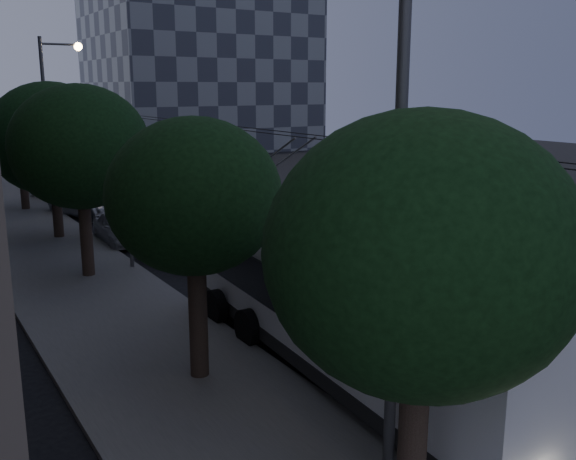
# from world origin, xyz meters

# --- Properties ---
(ground) EXTENTS (120.00, 120.00, 0.00)m
(ground) POSITION_xyz_m (0.00, 0.00, 0.00)
(ground) COLOR black
(ground) RESTS_ON ground
(sidewalk) EXTENTS (5.00, 90.00, 0.15)m
(sidewalk) POSITION_xyz_m (-7.50, 20.00, 0.07)
(sidewalk) COLOR slate
(sidewalk) RESTS_ON ground
(tram_rails) EXTENTS (4.52, 90.00, 0.02)m
(tram_rails) POSITION_xyz_m (2.50, 20.00, 0.01)
(tram_rails) COLOR gray
(tram_rails) RESTS_ON ground
(overhead_wires) EXTENTS (2.23, 90.00, 6.00)m
(overhead_wires) POSITION_xyz_m (-4.97, 20.00, 3.47)
(overhead_wires) COLOR black
(overhead_wires) RESTS_ON ground
(building_distant_right) EXTENTS (22.00, 18.00, 24.00)m
(building_distant_right) POSITION_xyz_m (18.00, 55.00, 12.00)
(building_distant_right) COLOR #383B47
(building_distant_right) RESTS_ON ground
(trolleybus) EXTENTS (3.51, 12.84, 5.63)m
(trolleybus) POSITION_xyz_m (-3.78, -1.32, 1.76)
(trolleybus) COLOR silver
(trolleybus) RESTS_ON ground
(pickup_silver) EXTENTS (4.04, 5.84, 1.48)m
(pickup_silver) POSITION_xyz_m (-2.70, 9.58, 0.74)
(pickup_silver) COLOR #919398
(pickup_silver) RESTS_ON ground
(car_white_a) EXTENTS (1.76, 4.17, 1.41)m
(car_white_a) POSITION_xyz_m (-4.30, 14.59, 0.70)
(car_white_a) COLOR #BABABF
(car_white_a) RESTS_ON ground
(car_white_b) EXTENTS (3.82, 5.68, 1.53)m
(car_white_b) POSITION_xyz_m (-3.90, 21.55, 0.76)
(car_white_b) COLOR #B6B6BB
(car_white_b) RESTS_ON ground
(car_white_c) EXTENTS (2.72, 4.65, 1.45)m
(car_white_c) POSITION_xyz_m (-4.14, 27.42, 0.72)
(car_white_c) COLOR silver
(car_white_c) RESTS_ON ground
(car_white_d) EXTENTS (1.72, 4.10, 1.39)m
(car_white_d) POSITION_xyz_m (-4.27, 31.17, 0.69)
(car_white_d) COLOR #B0B1B5
(car_white_d) RESTS_ON ground
(tree_0) EXTENTS (4.50, 4.50, 6.58)m
(tree_0) POSITION_xyz_m (-6.50, -6.71, 4.53)
(tree_0) COLOR black
(tree_0) RESTS_ON ground
(tree_1) EXTENTS (3.95, 3.95, 6.23)m
(tree_1) POSITION_xyz_m (-7.00, 0.00, 4.42)
(tree_1) COLOR black
(tree_1) RESTS_ON ground
(tree_2) EXTENTS (4.84, 4.84, 6.97)m
(tree_2) POSITION_xyz_m (-7.00, 9.79, 4.77)
(tree_2) COLOR black
(tree_2) RESTS_ON ground
(tree_3) EXTENTS (5.55, 5.55, 7.09)m
(tree_3) POSITION_xyz_m (-6.50, 16.68, 4.58)
(tree_3) COLOR black
(tree_3) RESTS_ON ground
(tree_4) EXTENTS (4.53, 4.53, 6.15)m
(tree_4) POSITION_xyz_m (-6.50, 24.78, 4.10)
(tree_4) COLOR black
(tree_4) RESTS_ON ground
(streetlamp_near) EXTENTS (2.58, 0.44, 10.78)m
(streetlamp_near) POSITION_xyz_m (-5.38, -5.40, 6.45)
(streetlamp_near) COLOR #4F4F51
(streetlamp_near) RESTS_ON ground
(streetlamp_far) EXTENTS (2.31, 0.44, 9.47)m
(streetlamp_far) POSITION_xyz_m (-4.79, 23.92, 5.73)
(streetlamp_far) COLOR #4F4F51
(streetlamp_far) RESTS_ON ground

